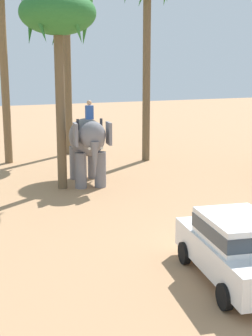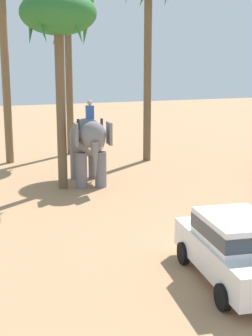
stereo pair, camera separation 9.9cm
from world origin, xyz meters
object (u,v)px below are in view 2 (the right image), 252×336
at_px(car_sedan_foreground, 235,246).
at_px(elephant_with_mahout, 88,141).
at_px(palm_tree_leaning_seaward, 67,6).
at_px(palm_tree_left_of_road, 58,19).

distance_m(car_sedan_foreground, elephant_with_mahout, 11.09).
bearing_deg(elephant_with_mahout, palm_tree_leaning_seaward, 76.16).
bearing_deg(palm_tree_left_of_road, elephant_with_mahout, 10.82).
bearing_deg(car_sedan_foreground, elephant_with_mahout, 87.11).
bearing_deg(palm_tree_leaning_seaward, elephant_with_mahout, -103.84).
distance_m(car_sedan_foreground, palm_tree_leaning_seaward, 20.59).
bearing_deg(elephant_with_mahout, palm_tree_left_of_road, -169.18).
height_order(palm_tree_left_of_road, palm_tree_leaning_seaward, palm_tree_leaning_seaward).
xyz_separation_m(elephant_with_mahout, palm_tree_left_of_road, (-1.33, -0.25, 5.23)).
bearing_deg(palm_tree_left_of_road, palm_tree_leaning_seaward, 68.03).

